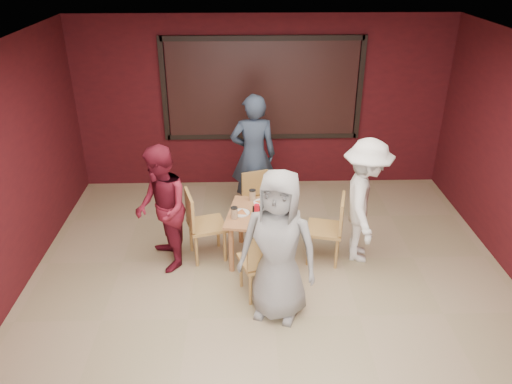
{
  "coord_description": "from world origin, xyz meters",
  "views": [
    {
      "loc": [
        -0.33,
        -4.33,
        3.78
      ],
      "look_at": [
        -0.17,
        1.17,
        0.98
      ],
      "focal_mm": 35.0,
      "sensor_mm": 36.0,
      "label": 1
    }
  ],
  "objects_px": {
    "chair_back": "(257,197)",
    "dining_table": "(262,218)",
    "diner_back": "(253,156)",
    "chair_front": "(262,260)",
    "diner_right": "(365,201)",
    "diner_left": "(161,209)",
    "chair_right": "(331,225)",
    "diner_front": "(278,246)",
    "chair_left": "(200,222)"
  },
  "relations": [
    {
      "from": "chair_back",
      "to": "dining_table",
      "type": "bearing_deg",
      "value": -87.68
    },
    {
      "from": "dining_table",
      "to": "diner_back",
      "type": "xyz_separation_m",
      "value": [
        -0.08,
        1.29,
        0.33
      ]
    },
    {
      "from": "dining_table",
      "to": "chair_front",
      "type": "xyz_separation_m",
      "value": [
        -0.03,
        -0.79,
        -0.09
      ]
    },
    {
      "from": "chair_back",
      "to": "diner_right",
      "type": "xyz_separation_m",
      "value": [
        1.33,
        -0.86,
        0.36
      ]
    },
    {
      "from": "dining_table",
      "to": "diner_left",
      "type": "height_order",
      "value": "diner_left"
    },
    {
      "from": "chair_back",
      "to": "diner_left",
      "type": "height_order",
      "value": "diner_left"
    },
    {
      "from": "chair_right",
      "to": "diner_left",
      "type": "distance_m",
      "value": 2.14
    },
    {
      "from": "chair_right",
      "to": "chair_front",
      "type": "bearing_deg",
      "value": -141.26
    },
    {
      "from": "dining_table",
      "to": "chair_front",
      "type": "bearing_deg",
      "value": -92.39
    },
    {
      "from": "dining_table",
      "to": "chair_back",
      "type": "bearing_deg",
      "value": 92.32
    },
    {
      "from": "chair_right",
      "to": "diner_back",
      "type": "xyz_separation_m",
      "value": [
        -0.96,
        1.35,
        0.41
      ]
    },
    {
      "from": "chair_back",
      "to": "diner_front",
      "type": "relative_size",
      "value": 0.47
    },
    {
      "from": "dining_table",
      "to": "diner_left",
      "type": "distance_m",
      "value": 1.27
    },
    {
      "from": "diner_back",
      "to": "diner_left",
      "type": "bearing_deg",
      "value": 46.09
    },
    {
      "from": "chair_front",
      "to": "diner_front",
      "type": "distance_m",
      "value": 0.48
    },
    {
      "from": "diner_front",
      "to": "diner_back",
      "type": "bearing_deg",
      "value": 113.67
    },
    {
      "from": "chair_front",
      "to": "diner_left",
      "type": "distance_m",
      "value": 1.43
    },
    {
      "from": "chair_left",
      "to": "diner_front",
      "type": "relative_size",
      "value": 0.55
    },
    {
      "from": "diner_back",
      "to": "diner_right",
      "type": "distance_m",
      "value": 1.88
    },
    {
      "from": "diner_left",
      "to": "chair_back",
      "type": "bearing_deg",
      "value": 109.97
    },
    {
      "from": "chair_front",
      "to": "diner_back",
      "type": "height_order",
      "value": "diner_back"
    },
    {
      "from": "chair_front",
      "to": "chair_right",
      "type": "relative_size",
      "value": 0.98
    },
    {
      "from": "chair_front",
      "to": "chair_right",
      "type": "height_order",
      "value": "chair_right"
    },
    {
      "from": "chair_back",
      "to": "diner_left",
      "type": "distance_m",
      "value": 1.59
    },
    {
      "from": "diner_back",
      "to": "diner_right",
      "type": "height_order",
      "value": "diner_back"
    },
    {
      "from": "chair_back",
      "to": "diner_front",
      "type": "xyz_separation_m",
      "value": [
        0.16,
        -1.93,
        0.41
      ]
    },
    {
      "from": "chair_left",
      "to": "chair_right",
      "type": "relative_size",
      "value": 1.03
    },
    {
      "from": "chair_front",
      "to": "diner_right",
      "type": "height_order",
      "value": "diner_right"
    },
    {
      "from": "chair_left",
      "to": "chair_right",
      "type": "xyz_separation_m",
      "value": [
        1.67,
        -0.11,
        -0.02
      ]
    },
    {
      "from": "diner_left",
      "to": "diner_right",
      "type": "bearing_deg",
      "value": 73.93
    },
    {
      "from": "dining_table",
      "to": "chair_right",
      "type": "bearing_deg",
      "value": -4.21
    },
    {
      "from": "diner_front",
      "to": "diner_right",
      "type": "relative_size",
      "value": 1.06
    },
    {
      "from": "dining_table",
      "to": "chair_front",
      "type": "height_order",
      "value": "chair_front"
    },
    {
      "from": "chair_right",
      "to": "diner_front",
      "type": "bearing_deg",
      "value": -126.65
    },
    {
      "from": "diner_right",
      "to": "chair_left",
      "type": "bearing_deg",
      "value": 98.42
    },
    {
      "from": "chair_right",
      "to": "diner_left",
      "type": "xyz_separation_m",
      "value": [
        -2.12,
        -0.04,
        0.29
      ]
    },
    {
      "from": "chair_back",
      "to": "diner_front",
      "type": "height_order",
      "value": "diner_front"
    },
    {
      "from": "chair_right",
      "to": "diner_right",
      "type": "height_order",
      "value": "diner_right"
    },
    {
      "from": "dining_table",
      "to": "diner_right",
      "type": "xyz_separation_m",
      "value": [
        1.29,
        0.01,
        0.22
      ]
    },
    {
      "from": "diner_front",
      "to": "diner_right",
      "type": "distance_m",
      "value": 1.59
    },
    {
      "from": "chair_left",
      "to": "chair_right",
      "type": "height_order",
      "value": "chair_left"
    },
    {
      "from": "chair_back",
      "to": "diner_back",
      "type": "relative_size",
      "value": 0.44
    },
    {
      "from": "chair_right",
      "to": "diner_back",
      "type": "relative_size",
      "value": 0.5
    },
    {
      "from": "diner_back",
      "to": "diner_left",
      "type": "distance_m",
      "value": 1.82
    },
    {
      "from": "diner_left",
      "to": "chair_front",
      "type": "bearing_deg",
      "value": 41.9
    },
    {
      "from": "chair_front",
      "to": "diner_front",
      "type": "height_order",
      "value": "diner_front"
    },
    {
      "from": "dining_table",
      "to": "chair_right",
      "type": "relative_size",
      "value": 1.08
    },
    {
      "from": "chair_front",
      "to": "chair_back",
      "type": "height_order",
      "value": "chair_front"
    },
    {
      "from": "diner_back",
      "to": "chair_right",
      "type": "bearing_deg",
      "value": 121.45
    },
    {
      "from": "dining_table",
      "to": "chair_left",
      "type": "relative_size",
      "value": 1.05
    }
  ]
}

